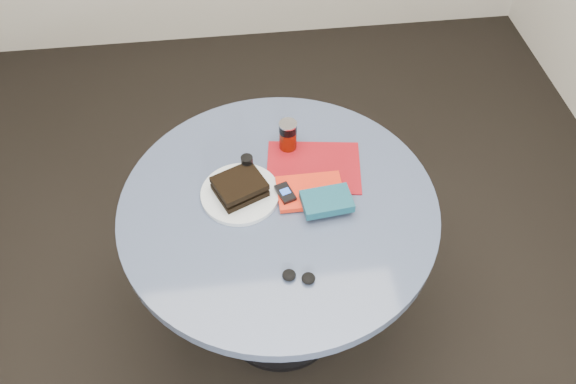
{
  "coord_description": "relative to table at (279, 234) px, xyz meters",
  "views": [
    {
      "loc": [
        -0.1,
        -1.09,
        2.12
      ],
      "look_at": [
        0.03,
        0.0,
        0.8
      ],
      "focal_mm": 35.0,
      "sensor_mm": 36.0,
      "label": 1
    }
  ],
  "objects": [
    {
      "name": "novel",
      "position": [
        0.14,
        -0.04,
        0.2
      ],
      "size": [
        0.16,
        0.11,
        0.03
      ],
      "primitive_type": "cube",
      "rotation": [
        0.0,
        0.0,
        0.1
      ],
      "color": "#124455",
      "rests_on": "red_book"
    },
    {
      "name": "headphones",
      "position": [
        0.03,
        -0.28,
        0.17
      ],
      "size": [
        0.1,
        0.07,
        0.02
      ],
      "color": "black",
      "rests_on": "table"
    },
    {
      "name": "sandwich",
      "position": [
        -0.12,
        0.05,
        0.2
      ],
      "size": [
        0.18,
        0.17,
        0.05
      ],
      "color": "black",
      "rests_on": "plate"
    },
    {
      "name": "ground",
      "position": [
        0.0,
        0.0,
        -0.59
      ],
      "size": [
        4.0,
        4.0,
        0.0
      ],
      "primitive_type": "plane",
      "color": "black",
      "rests_on": "ground"
    },
    {
      "name": "red_book",
      "position": [
        0.1,
        0.02,
        0.18
      ],
      "size": [
        0.21,
        0.14,
        0.02
      ],
      "primitive_type": "cube",
      "rotation": [
        0.0,
        0.0,
        0.01
      ],
      "color": "red",
      "rests_on": "magazine"
    },
    {
      "name": "soda_can",
      "position": [
        0.06,
        0.24,
        0.22
      ],
      "size": [
        0.06,
        0.06,
        0.11
      ],
      "color": "#5D1404",
      "rests_on": "table"
    },
    {
      "name": "pepper_grinder",
      "position": [
        -0.09,
        0.12,
        0.21
      ],
      "size": [
        0.04,
        0.04,
        0.09
      ],
      "color": "#3C341A",
      "rests_on": "table"
    },
    {
      "name": "plate",
      "position": [
        -0.12,
        0.05,
        0.17
      ],
      "size": [
        0.3,
        0.3,
        0.02
      ],
      "primitive_type": "cylinder",
      "rotation": [
        0.0,
        0.0,
        -0.26
      ],
      "color": "silver",
      "rests_on": "table"
    },
    {
      "name": "magazine",
      "position": [
        0.13,
        0.13,
        0.17
      ],
      "size": [
        0.33,
        0.27,
        0.01
      ],
      "primitive_type": "cube",
      "rotation": [
        0.0,
        0.0,
        -0.14
      ],
      "color": "maroon",
      "rests_on": "table"
    },
    {
      "name": "mp3_player",
      "position": [
        0.02,
        0.02,
        0.19
      ],
      "size": [
        0.07,
        0.09,
        0.01
      ],
      "color": "black",
      "rests_on": "red_book"
    },
    {
      "name": "table",
      "position": [
        0.0,
        0.0,
        0.0
      ],
      "size": [
        1.0,
        1.0,
        0.75
      ],
      "color": "black",
      "rests_on": "ground"
    }
  ]
}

